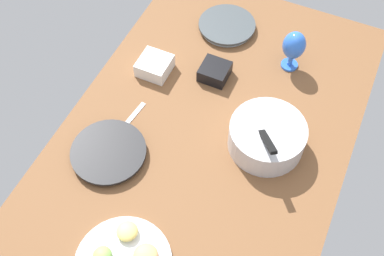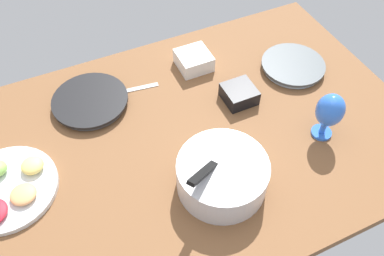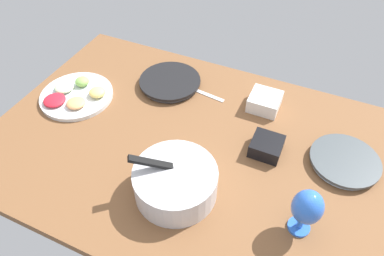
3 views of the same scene
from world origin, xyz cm
name	(u,v)px [view 3 (image 3 of 3)]	position (x,y,z in cm)	size (l,w,h in cm)	color
ground_plane	(196,149)	(0.00, 0.00, -2.00)	(160.00, 104.00, 4.00)	brown
dinner_plate_left	(344,161)	(-52.21, -13.85, 1.50)	(24.91, 24.91, 2.88)	silver
dinner_plate_right	(170,82)	(25.59, -28.56, 1.56)	(27.51, 27.51, 3.01)	#4C4C51
mixing_bowl	(175,181)	(-1.99, 21.70, 5.92)	(27.74, 27.70, 18.02)	silver
fruit_platter	(76,95)	(58.82, -3.89, 1.67)	(31.12, 31.12, 5.57)	silver
hurricane_glass_blue	(307,208)	(-42.78, 17.91, 11.38)	(9.21, 9.21, 18.17)	blue
square_bowl_white	(265,101)	(-17.29, -31.55, 3.49)	(12.50, 12.50, 6.26)	white
square_bowl_black	(267,146)	(-24.74, -8.15, 3.17)	(11.22, 11.22, 5.69)	black
fork_by_right_plate	(206,94)	(8.39, -29.14, 0.30)	(18.00, 1.80, 0.60)	silver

